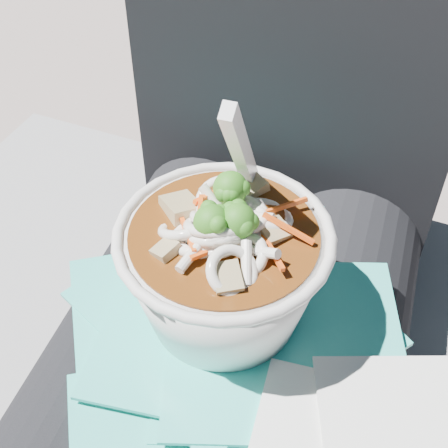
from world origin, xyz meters
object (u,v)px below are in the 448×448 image
(plastic_bag, at_px, (226,336))
(stone_ledge, at_px, (252,402))
(person_body, at_px, (246,292))
(udon_bowl, at_px, (224,263))
(lap, at_px, (218,385))

(plastic_bag, bearing_deg, stone_ledge, 93.18)
(person_body, height_order, udon_bowl, person_body)
(lap, height_order, udon_bowl, udon_bowl)
(lap, height_order, plastic_bag, plastic_bag)
(lap, relative_size, person_body, 0.49)
(lap, xyz_separation_m, udon_bowl, (0.00, 0.02, 0.16))
(plastic_bag, xyz_separation_m, udon_bowl, (-0.01, 0.02, 0.07))
(stone_ledge, height_order, person_body, person_body)
(person_body, distance_m, plastic_bag, 0.11)
(stone_ledge, bearing_deg, udon_bowl, -89.78)
(person_body, bearing_deg, udon_bowl, -89.60)
(udon_bowl, bearing_deg, person_body, 90.40)
(lap, xyz_separation_m, plastic_bag, (0.01, -0.00, 0.09))
(stone_ledge, distance_m, person_body, 0.32)
(lap, relative_size, udon_bowl, 2.29)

